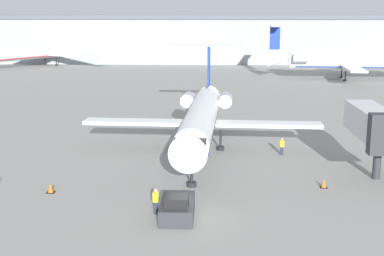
{
  "coord_description": "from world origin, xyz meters",
  "views": [
    {
      "loc": [
        1.68,
        -34.88,
        14.17
      ],
      "look_at": [
        0.0,
        13.48,
        3.65
      ],
      "focal_mm": 50.0,
      "sensor_mm": 36.0,
      "label": 1
    }
  ],
  "objects_px": {
    "airplane_main": "(201,117)",
    "worker_by_wing": "(282,146)",
    "traffic_cone_left": "(51,188)",
    "jet_bridge": "(373,125)",
    "airplane_parked_far_right": "(47,52)",
    "pushback_tug": "(177,207)",
    "worker_near_tug": "(156,201)",
    "airplane_parked_far_left": "(350,60)",
    "traffic_cone_right": "(324,184)"
  },
  "relations": [
    {
      "from": "airplane_main",
      "to": "worker_by_wing",
      "type": "bearing_deg",
      "value": -6.34
    },
    {
      "from": "traffic_cone_left",
      "to": "jet_bridge",
      "type": "bearing_deg",
      "value": 13.2
    },
    {
      "from": "airplane_parked_far_right",
      "to": "pushback_tug",
      "type": "bearing_deg",
      "value": -68.76
    },
    {
      "from": "worker_near_tug",
      "to": "jet_bridge",
      "type": "bearing_deg",
      "value": 30.27
    },
    {
      "from": "airplane_main",
      "to": "worker_by_wing",
      "type": "height_order",
      "value": "airplane_main"
    },
    {
      "from": "traffic_cone_left",
      "to": "airplane_parked_far_left",
      "type": "height_order",
      "value": "airplane_parked_far_left"
    },
    {
      "from": "airplane_parked_far_left",
      "to": "traffic_cone_left",
      "type": "bearing_deg",
      "value": -119.57
    },
    {
      "from": "airplane_main",
      "to": "traffic_cone_right",
      "type": "distance_m",
      "value": 15.62
    },
    {
      "from": "airplane_main",
      "to": "traffic_cone_left",
      "type": "bearing_deg",
      "value": -131.85
    },
    {
      "from": "airplane_main",
      "to": "traffic_cone_right",
      "type": "height_order",
      "value": "airplane_main"
    },
    {
      "from": "worker_near_tug",
      "to": "jet_bridge",
      "type": "height_order",
      "value": "jet_bridge"
    },
    {
      "from": "worker_by_wing",
      "to": "airplane_parked_far_right",
      "type": "xyz_separation_m",
      "value": [
        -51.36,
        90.37,
        2.9
      ]
    },
    {
      "from": "airplane_parked_far_right",
      "to": "airplane_main",
      "type": "bearing_deg",
      "value": -64.24
    },
    {
      "from": "airplane_parked_far_left",
      "to": "airplane_main",
      "type": "bearing_deg",
      "value": -116.41
    },
    {
      "from": "pushback_tug",
      "to": "traffic_cone_left",
      "type": "distance_m",
      "value": 11.56
    },
    {
      "from": "traffic_cone_left",
      "to": "traffic_cone_right",
      "type": "xyz_separation_m",
      "value": [
        22.16,
        1.98,
        -0.01
      ]
    },
    {
      "from": "airplane_main",
      "to": "pushback_tug",
      "type": "xyz_separation_m",
      "value": [
        -1.37,
        -18.09,
        -2.99
      ]
    },
    {
      "from": "traffic_cone_right",
      "to": "airplane_parked_far_left",
      "type": "relative_size",
      "value": 0.02
    },
    {
      "from": "worker_by_wing",
      "to": "traffic_cone_right",
      "type": "relative_size",
      "value": 2.37
    },
    {
      "from": "airplane_parked_far_right",
      "to": "jet_bridge",
      "type": "height_order",
      "value": "airplane_parked_far_right"
    },
    {
      "from": "worker_near_tug",
      "to": "worker_by_wing",
      "type": "xyz_separation_m",
      "value": [
        11.14,
        16.64,
        -0.09
      ]
    },
    {
      "from": "airplane_main",
      "to": "traffic_cone_left",
      "type": "xyz_separation_m",
      "value": [
        -11.86,
        -13.24,
        -3.34
      ]
    },
    {
      "from": "traffic_cone_right",
      "to": "jet_bridge",
      "type": "relative_size",
      "value": 0.07
    },
    {
      "from": "airplane_main",
      "to": "jet_bridge",
      "type": "distance_m",
      "value": 16.84
    },
    {
      "from": "traffic_cone_left",
      "to": "worker_by_wing",
      "type": "bearing_deg",
      "value": 31.61
    },
    {
      "from": "airplane_main",
      "to": "worker_near_tug",
      "type": "bearing_deg",
      "value": -99.56
    },
    {
      "from": "pushback_tug",
      "to": "airplane_parked_far_right",
      "type": "height_order",
      "value": "airplane_parked_far_right"
    },
    {
      "from": "pushback_tug",
      "to": "traffic_cone_right",
      "type": "relative_size",
      "value": 6.35
    },
    {
      "from": "traffic_cone_left",
      "to": "airplane_parked_far_right",
      "type": "distance_m",
      "value": 107.43
    },
    {
      "from": "airplane_parked_far_right",
      "to": "traffic_cone_left",
      "type": "bearing_deg",
      "value": -73.04
    },
    {
      "from": "traffic_cone_right",
      "to": "airplane_parked_far_right",
      "type": "bearing_deg",
      "value": 117.97
    },
    {
      "from": "pushback_tug",
      "to": "traffic_cone_left",
      "type": "height_order",
      "value": "pushback_tug"
    },
    {
      "from": "worker_by_wing",
      "to": "jet_bridge",
      "type": "xyz_separation_m",
      "value": [
        7.18,
        -5.95,
        3.54
      ]
    },
    {
      "from": "pushback_tug",
      "to": "worker_by_wing",
      "type": "height_order",
      "value": "pushback_tug"
    },
    {
      "from": "airplane_main",
      "to": "airplane_parked_far_left",
      "type": "height_order",
      "value": "airplane_parked_far_left"
    },
    {
      "from": "pushback_tug",
      "to": "airplane_parked_far_left",
      "type": "xyz_separation_m",
      "value": [
        31.89,
        79.54,
        3.5
      ]
    },
    {
      "from": "traffic_cone_right",
      "to": "pushback_tug",
      "type": "bearing_deg",
      "value": -149.67
    },
    {
      "from": "traffic_cone_right",
      "to": "jet_bridge",
      "type": "bearing_deg",
      "value": 41.03
    },
    {
      "from": "worker_by_wing",
      "to": "jet_bridge",
      "type": "distance_m",
      "value": 9.97
    },
    {
      "from": "airplane_parked_far_right",
      "to": "jet_bridge",
      "type": "distance_m",
      "value": 112.71
    },
    {
      "from": "traffic_cone_right",
      "to": "airplane_parked_far_right",
      "type": "height_order",
      "value": "airplane_parked_far_right"
    },
    {
      "from": "airplane_parked_far_left",
      "to": "worker_by_wing",
      "type": "bearing_deg",
      "value": -109.71
    },
    {
      "from": "airplane_main",
      "to": "airplane_parked_far_left",
      "type": "distance_m",
      "value": 68.61
    },
    {
      "from": "traffic_cone_left",
      "to": "airplane_parked_far_right",
      "type": "relative_size",
      "value": 0.02
    },
    {
      "from": "airplane_main",
      "to": "airplane_parked_far_right",
      "type": "xyz_separation_m",
      "value": [
        -43.18,
        89.46,
        0.1
      ]
    },
    {
      "from": "worker_by_wing",
      "to": "traffic_cone_right",
      "type": "height_order",
      "value": "worker_by_wing"
    },
    {
      "from": "airplane_main",
      "to": "pushback_tug",
      "type": "distance_m",
      "value": 18.39
    },
    {
      "from": "worker_near_tug",
      "to": "jet_bridge",
      "type": "xyz_separation_m",
      "value": [
        18.32,
        10.69,
        3.45
      ]
    },
    {
      "from": "traffic_cone_right",
      "to": "airplane_parked_far_right",
      "type": "relative_size",
      "value": 0.02
    },
    {
      "from": "airplane_parked_far_left",
      "to": "jet_bridge",
      "type": "distance_m",
      "value": 69.97
    }
  ]
}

